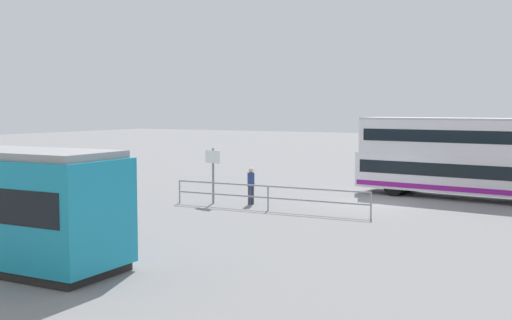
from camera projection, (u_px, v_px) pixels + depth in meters
ground_plane at (374, 203)px, 29.53m from camera, size 160.00×160.00×0.00m
double_decker_bus at (469, 158)px, 30.74m from camera, size 11.21×3.86×3.93m
pedestrian_near_railing at (251, 183)px, 29.04m from camera, size 0.37×0.37×1.69m
pedestrian_railing at (268, 193)px, 27.38m from camera, size 9.21×0.42×1.08m
info_sign at (213, 166)px, 29.29m from camera, size 0.90×0.26×2.56m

